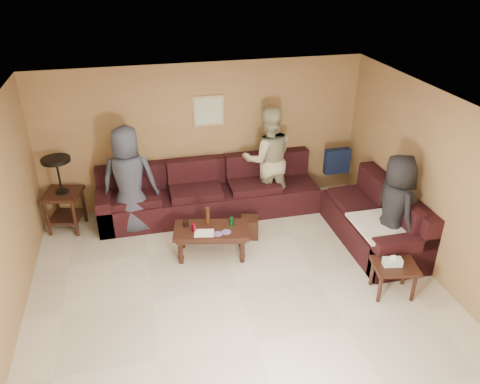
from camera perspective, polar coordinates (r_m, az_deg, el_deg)
The scene contains 10 objects.
room at distance 5.62m, azimuth -0.48°, elevation 1.73°, with size 5.60×5.50×2.50m.
sectional_sofa at distance 7.72m, azimuth 2.93°, elevation -1.70°, with size 4.65×2.90×0.97m.
coffee_table at distance 6.92m, azimuth -3.54°, elevation -4.96°, with size 1.18×0.75×0.74m.
end_table_left at distance 7.93m, azimuth -20.85°, elevation -0.09°, with size 0.67×0.67×1.25m.
side_table_right at distance 6.51m, azimuth 18.28°, elevation -8.84°, with size 0.63×0.55×0.60m.
waste_bin at distance 7.45m, azimuth 1.18°, elevation -4.31°, with size 0.28×0.28×0.33m, color #321810.
wall_art at distance 7.88m, azimuth -3.85°, elevation 9.83°, with size 0.52×0.04×0.52m.
person_left at distance 7.49m, azimuth -13.35°, elevation 1.37°, with size 0.86×0.56×1.77m, color #323746.
person_middle at distance 7.97m, azimuth 3.43°, elevation 4.03°, with size 0.89×0.69×1.83m, color tan.
person_right at distance 6.99m, azimuth 18.32°, elevation -1.97°, with size 0.80×0.52×1.65m, color black.
Camera 1 is at (-1.12, -4.91, 4.15)m, focal length 35.00 mm.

